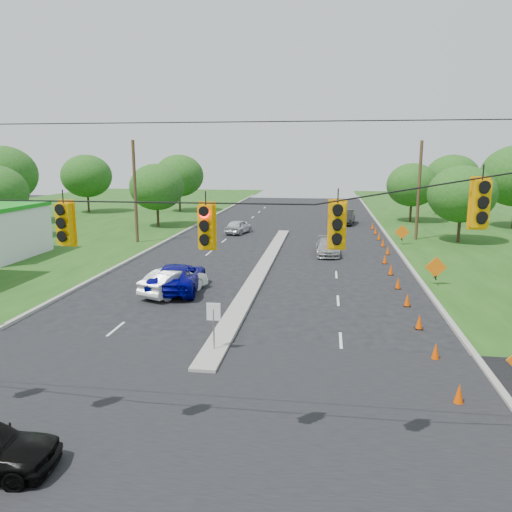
# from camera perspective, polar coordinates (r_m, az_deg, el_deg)

# --- Properties ---
(ground) EXTENTS (160.00, 160.00, 0.00)m
(ground) POSITION_cam_1_polar(r_m,az_deg,el_deg) (15.02, -10.18, -19.51)
(ground) COLOR black
(ground) RESTS_ON ground
(cross_street) EXTENTS (160.00, 14.00, 0.02)m
(cross_street) POSITION_cam_1_polar(r_m,az_deg,el_deg) (15.02, -10.18, -19.51)
(cross_street) COLOR black
(cross_street) RESTS_ON ground
(curb_left) EXTENTS (0.25, 110.00, 0.16)m
(curb_left) POSITION_cam_1_polar(r_m,az_deg,el_deg) (45.22, -10.55, 1.44)
(curb_left) COLOR gray
(curb_left) RESTS_ON ground
(curb_right) EXTENTS (0.25, 110.00, 0.16)m
(curb_right) POSITION_cam_1_polar(r_m,az_deg,el_deg) (43.27, 15.72, 0.76)
(curb_right) COLOR gray
(curb_right) RESTS_ON ground
(median) EXTENTS (1.00, 34.00, 0.18)m
(median) POSITION_cam_1_polar(r_m,az_deg,el_deg) (34.33, 0.76, -1.51)
(median) COLOR gray
(median) RESTS_ON ground
(median_sign) EXTENTS (0.55, 0.06, 2.05)m
(median_sign) POSITION_cam_1_polar(r_m,az_deg,el_deg) (19.68, -4.87, -7.02)
(median_sign) COLOR gray
(median_sign) RESTS_ON ground
(signal_span) EXTENTS (25.60, 0.32, 9.00)m
(signal_span) POSITION_cam_1_polar(r_m,az_deg,el_deg) (12.29, -12.67, -1.57)
(signal_span) COLOR #422D1C
(signal_span) RESTS_ON ground
(utility_pole_far_left) EXTENTS (0.28, 0.28, 9.00)m
(utility_pole_far_left) POSITION_cam_1_polar(r_m,az_deg,el_deg) (45.50, -13.64, 7.09)
(utility_pole_far_left) COLOR #422D1C
(utility_pole_far_left) RESTS_ON ground
(utility_pole_far_right) EXTENTS (0.28, 0.28, 9.00)m
(utility_pole_far_right) POSITION_cam_1_polar(r_m,az_deg,el_deg) (48.00, 18.10, 7.06)
(utility_pole_far_right) COLOR #422D1C
(utility_pole_far_right) RESTS_ON ground
(cone_0) EXTENTS (0.32, 0.32, 0.70)m
(cone_0) POSITION_cam_1_polar(r_m,az_deg,el_deg) (17.39, 22.18, -14.39)
(cone_0) COLOR #E74500
(cone_0) RESTS_ON ground
(cone_1) EXTENTS (0.32, 0.32, 0.70)m
(cone_1) POSITION_cam_1_polar(r_m,az_deg,el_deg) (20.52, 19.84, -10.21)
(cone_1) COLOR #E74500
(cone_1) RESTS_ON ground
(cone_2) EXTENTS (0.32, 0.32, 0.70)m
(cone_2) POSITION_cam_1_polar(r_m,az_deg,el_deg) (23.75, 18.16, -7.14)
(cone_2) COLOR #E74500
(cone_2) RESTS_ON ground
(cone_3) EXTENTS (0.32, 0.32, 0.70)m
(cone_3) POSITION_cam_1_polar(r_m,az_deg,el_deg) (27.05, 16.91, -4.81)
(cone_3) COLOR #E74500
(cone_3) RESTS_ON ground
(cone_4) EXTENTS (0.32, 0.32, 0.70)m
(cone_4) POSITION_cam_1_polar(r_m,az_deg,el_deg) (30.39, 15.93, -2.98)
(cone_4) COLOR #E74500
(cone_4) RESTS_ON ground
(cone_5) EXTENTS (0.32, 0.32, 0.70)m
(cone_5) POSITION_cam_1_polar(r_m,az_deg,el_deg) (33.76, 15.16, -1.52)
(cone_5) COLOR #E74500
(cone_5) RESTS_ON ground
(cone_6) EXTENTS (0.32, 0.32, 0.70)m
(cone_6) POSITION_cam_1_polar(r_m,az_deg,el_deg) (37.16, 14.52, -0.32)
(cone_6) COLOR #E74500
(cone_6) RESTS_ON ground
(cone_7) EXTENTS (0.32, 0.32, 0.70)m
(cone_7) POSITION_cam_1_polar(r_m,az_deg,el_deg) (40.65, 14.83, 0.65)
(cone_7) COLOR #E74500
(cone_7) RESTS_ON ground
(cone_8) EXTENTS (0.32, 0.32, 0.70)m
(cone_8) POSITION_cam_1_polar(r_m,az_deg,el_deg) (44.07, 14.32, 1.49)
(cone_8) COLOR #E74500
(cone_8) RESTS_ON ground
(cone_9) EXTENTS (0.32, 0.32, 0.70)m
(cone_9) POSITION_cam_1_polar(r_m,az_deg,el_deg) (47.50, 13.88, 2.21)
(cone_9) COLOR #E74500
(cone_9) RESTS_ON ground
(cone_10) EXTENTS (0.32, 0.32, 0.70)m
(cone_10) POSITION_cam_1_polar(r_m,az_deg,el_deg) (50.95, 13.51, 2.83)
(cone_10) COLOR #E74500
(cone_10) RESTS_ON ground
(cone_11) EXTENTS (0.32, 0.32, 0.70)m
(cone_11) POSITION_cam_1_polar(r_m,az_deg,el_deg) (54.40, 13.17, 3.37)
(cone_11) COLOR #E74500
(cone_11) RESTS_ON ground
(work_sign_1) EXTENTS (1.27, 0.58, 1.37)m
(work_sign_1) POSITION_cam_1_polar(r_m,az_deg,el_deg) (31.58, 19.86, -1.31)
(work_sign_1) COLOR black
(work_sign_1) RESTS_ON ground
(work_sign_2) EXTENTS (1.27, 0.58, 1.37)m
(work_sign_2) POSITION_cam_1_polar(r_m,az_deg,el_deg) (45.15, 16.35, 2.56)
(work_sign_2) COLOR black
(work_sign_2) RESTS_ON ground
(tree_3) EXTENTS (7.56, 7.56, 8.82)m
(tree_3) POSITION_cam_1_polar(r_m,az_deg,el_deg) (63.58, -26.98, 8.30)
(tree_3) COLOR black
(tree_3) RESTS_ON ground
(tree_4) EXTENTS (6.72, 6.72, 7.84)m
(tree_4) POSITION_cam_1_polar(r_m,az_deg,el_deg) (71.89, -18.79, 8.64)
(tree_4) COLOR black
(tree_4) RESTS_ON ground
(tree_5) EXTENTS (5.88, 5.88, 6.86)m
(tree_5) POSITION_cam_1_polar(r_m,az_deg,el_deg) (55.39, -11.27, 7.74)
(tree_5) COLOR black
(tree_5) RESTS_ON ground
(tree_6) EXTENTS (6.72, 6.72, 7.84)m
(tree_6) POSITION_cam_1_polar(r_m,az_deg,el_deg) (70.23, -8.79, 9.06)
(tree_6) COLOR black
(tree_6) RESTS_ON ground
(tree_9) EXTENTS (5.88, 5.88, 6.86)m
(tree_9) POSITION_cam_1_polar(r_m,az_deg,el_deg) (47.77, 22.46, 6.55)
(tree_9) COLOR black
(tree_9) RESTS_ON ground
(tree_11) EXTENTS (6.72, 6.72, 7.84)m
(tree_11) POSITION_cam_1_polar(r_m,az_deg,el_deg) (69.06, 21.51, 8.37)
(tree_11) COLOR black
(tree_11) RESTS_ON ground
(tree_12) EXTENTS (5.88, 5.88, 6.86)m
(tree_12) POSITION_cam_1_polar(r_m,az_deg,el_deg) (61.06, 17.43, 7.76)
(tree_12) COLOR black
(tree_12) RESTS_ON ground
(white_sedan) EXTENTS (3.12, 4.67, 1.46)m
(white_sedan) POSITION_cam_1_polar(r_m,az_deg,el_deg) (28.43, -9.35, -2.88)
(white_sedan) COLOR silver
(white_sedan) RESTS_ON ground
(blue_pickup) EXTENTS (3.12, 5.89, 1.58)m
(blue_pickup) POSITION_cam_1_polar(r_m,az_deg,el_deg) (29.15, -8.95, -2.39)
(blue_pickup) COLOR #020174
(blue_pickup) RESTS_ON ground
(silver_car_far) EXTENTS (1.93, 4.47, 1.28)m
(silver_car_far) POSITION_cam_1_polar(r_m,az_deg,el_deg) (39.53, 8.20, 1.04)
(silver_car_far) COLOR gray
(silver_car_far) RESTS_ON ground
(silver_car_oncoming) EXTENTS (2.56, 4.31, 1.37)m
(silver_car_oncoming) POSITION_cam_1_polar(r_m,az_deg,el_deg) (50.09, -2.01, 3.38)
(silver_car_oncoming) COLOR #BCBBC2
(silver_car_oncoming) RESTS_ON ground
(dark_car_receding) EXTENTS (2.39, 5.07, 1.61)m
(dark_car_receding) POSITION_cam_1_polar(r_m,az_deg,el_deg) (57.74, 10.22, 4.39)
(dark_car_receding) COLOR black
(dark_car_receding) RESTS_ON ground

